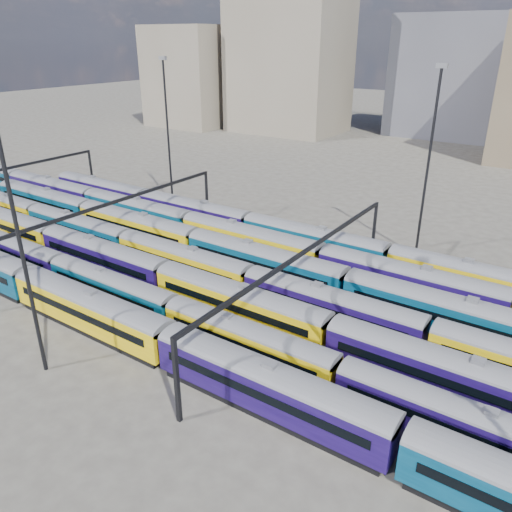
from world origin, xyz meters
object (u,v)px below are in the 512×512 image
Objects in this scene: rake_0 at (168,340)px; rake_1 at (247,337)px; rake_2 at (239,300)px; mast_2 at (17,230)px.

rake_0 reaches higher than rake_1.
rake_1 is 0.63× the size of rake_2.
mast_2 reaches higher than rake_0.
mast_2 reaches higher than rake_2.
rake_0 is at bearing -137.35° from rake_1.
rake_0 is at bearing 37.14° from mast_2.
rake_0 is 10.03m from rake_2.
rake_0 is at bearing -94.54° from rake_2.
rake_2 is 22.68m from mast_2.
rake_1 is 22.18m from mast_2.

